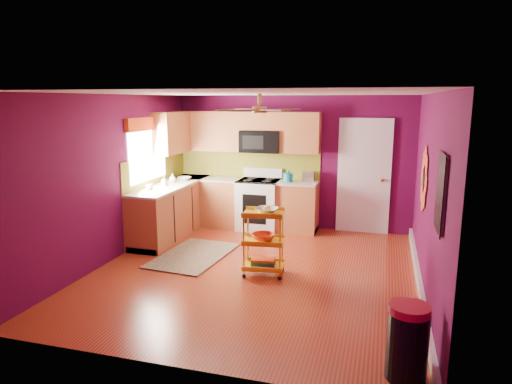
% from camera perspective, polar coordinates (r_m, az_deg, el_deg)
% --- Properties ---
extents(ground, '(5.00, 5.00, 0.00)m').
position_cam_1_polar(ground, '(6.64, -0.04, -9.89)').
color(ground, maroon).
rests_on(ground, ground).
extents(room_envelope, '(4.54, 5.04, 2.52)m').
position_cam_1_polar(room_envelope, '(6.23, 0.19, 4.23)').
color(room_envelope, '#54093A').
rests_on(room_envelope, ground).
extents(lower_cabinets, '(2.81, 2.31, 0.94)m').
position_cam_1_polar(lower_cabinets, '(8.57, -5.39, -1.98)').
color(lower_cabinets, '#974F29').
rests_on(lower_cabinets, ground).
extents(electric_range, '(0.76, 0.66, 1.13)m').
position_cam_1_polar(electric_range, '(8.64, 0.38, -1.48)').
color(electric_range, white).
rests_on(electric_range, ground).
extents(upper_cabinetry, '(2.80, 2.30, 1.26)m').
position_cam_1_polar(upper_cabinetry, '(8.65, -4.06, 7.33)').
color(upper_cabinetry, '#974F29').
rests_on(upper_cabinetry, ground).
extents(left_window, '(0.08, 1.35, 1.08)m').
position_cam_1_polar(left_window, '(8.04, -13.40, 6.30)').
color(left_window, white).
rests_on(left_window, ground).
extents(panel_door, '(0.95, 0.11, 2.15)m').
position_cam_1_polar(panel_door, '(8.54, 13.33, 1.76)').
color(panel_door, white).
rests_on(panel_door, ground).
extents(right_wall_art, '(0.04, 2.74, 1.04)m').
position_cam_1_polar(right_wall_art, '(5.72, 20.97, 0.91)').
color(right_wall_art, black).
rests_on(right_wall_art, ground).
extents(ceiling_fan, '(1.01, 1.01, 0.26)m').
position_cam_1_polar(ceiling_fan, '(6.38, 0.45, 10.33)').
color(ceiling_fan, '#BF8C3F').
rests_on(ceiling_fan, ground).
extents(shag_rug, '(1.08, 1.62, 0.02)m').
position_cam_1_polar(shag_rug, '(7.31, -7.81, -7.85)').
color(shag_rug, black).
rests_on(shag_rug, ground).
extents(rolling_cart, '(0.60, 0.47, 1.00)m').
position_cam_1_polar(rolling_cart, '(6.35, 1.01, -5.94)').
color(rolling_cart, yellow).
rests_on(rolling_cart, ground).
extents(trash_can, '(0.38, 0.40, 0.69)m').
position_cam_1_polar(trash_can, '(4.38, 18.40, -17.38)').
color(trash_can, black).
rests_on(trash_can, ground).
extents(teal_kettle, '(0.18, 0.18, 0.21)m').
position_cam_1_polar(teal_kettle, '(8.37, 4.02, 1.85)').
color(teal_kettle, teal).
rests_on(teal_kettle, lower_cabinets).
extents(toaster, '(0.22, 0.15, 0.18)m').
position_cam_1_polar(toaster, '(8.49, 6.58, 1.97)').
color(toaster, beige).
rests_on(toaster, lower_cabinets).
extents(soap_bottle_a, '(0.08, 0.08, 0.17)m').
position_cam_1_polar(soap_bottle_a, '(8.09, -11.40, 1.34)').
color(soap_bottle_a, '#EA3F72').
rests_on(soap_bottle_a, lower_cabinets).
extents(soap_bottle_b, '(0.12, 0.12, 0.16)m').
position_cam_1_polar(soap_bottle_b, '(8.44, -10.39, 1.73)').
color(soap_bottle_b, white).
rests_on(soap_bottle_b, lower_cabinets).
extents(counter_dish, '(0.24, 0.24, 0.06)m').
position_cam_1_polar(counter_dish, '(8.65, -8.94, 1.68)').
color(counter_dish, white).
rests_on(counter_dish, lower_cabinets).
extents(counter_cup, '(0.12, 0.12, 0.09)m').
position_cam_1_polar(counter_cup, '(7.83, -13.15, 0.62)').
color(counter_cup, white).
rests_on(counter_cup, lower_cabinets).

